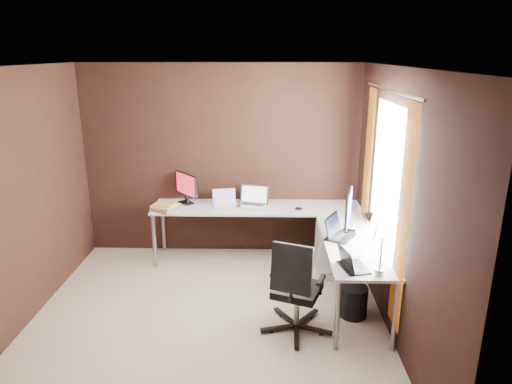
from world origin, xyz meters
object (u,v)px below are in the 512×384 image
(wastebasket, at_px, (354,301))
(monitor_right, at_px, (348,210))
(drawer_pedestal, at_px, (334,249))
(desk_lamp, at_px, (373,236))
(book_stack, at_px, (164,207))
(office_chair, at_px, (296,305))
(laptop_black_small, at_px, (351,264))
(monitor_left, at_px, (186,186))
(laptop_white, at_px, (225,202))
(laptop_silver, at_px, (253,201))
(laptop_black_big, at_px, (338,232))

(wastebasket, bearing_deg, monitor_right, 93.32)
(drawer_pedestal, relative_size, desk_lamp, 1.08)
(monitor_right, height_order, book_stack, monitor_right)
(desk_lamp, relative_size, office_chair, 0.57)
(laptop_black_small, xyz_separation_m, office_chair, (-0.48, 0.10, -0.49))
(drawer_pedestal, distance_m, desk_lamp, 1.64)
(drawer_pedestal, distance_m, book_stack, 2.17)
(monitor_left, height_order, desk_lamp, desk_lamp)
(laptop_white, height_order, wastebasket, laptop_white)
(book_stack, bearing_deg, office_chair, -42.76)
(laptop_black_small, height_order, desk_lamp, desk_lamp)
(laptop_black_small, height_order, office_chair, office_chair)
(monitor_left, bearing_deg, laptop_silver, 43.21)
(laptop_black_big, bearing_deg, wastebasket, -129.03)
(monitor_left, relative_size, monitor_right, 0.70)
(office_chair, height_order, wastebasket, office_chair)
(monitor_left, xyz_separation_m, laptop_silver, (0.87, -0.08, -0.17))
(laptop_white, bearing_deg, laptop_silver, -11.45)
(laptop_white, height_order, office_chair, office_chair)
(wastebasket, bearing_deg, laptop_black_small, -109.23)
(book_stack, bearing_deg, laptop_white, 17.28)
(laptop_white, relative_size, office_chair, 0.34)
(drawer_pedestal, relative_size, laptop_black_big, 1.42)
(monitor_left, relative_size, laptop_white, 1.21)
(monitor_left, distance_m, laptop_black_big, 2.12)
(office_chair, bearing_deg, book_stack, 158.18)
(monitor_left, height_order, laptop_black_small, monitor_left)
(monitor_right, xyz_separation_m, office_chair, (-0.59, -0.74, -0.71))
(monitor_right, bearing_deg, desk_lamp, -161.94)
(desk_lamp, bearing_deg, laptop_black_big, 77.93)
(drawer_pedestal, distance_m, wastebasket, 1.00)
(monitor_left, height_order, book_stack, monitor_left)
(laptop_black_big, height_order, book_stack, laptop_black_big)
(desk_lamp, relative_size, wastebasket, 1.71)
(monitor_left, distance_m, monitor_right, 2.17)
(laptop_black_big, xyz_separation_m, laptop_black_small, (0.01, -0.75, -0.00))
(laptop_white, height_order, laptop_silver, laptop_silver)
(monitor_right, distance_m, office_chair, 1.18)
(book_stack, height_order, wastebasket, book_stack)
(book_stack, bearing_deg, wastebasket, -28.03)
(office_chair, xyz_separation_m, wastebasket, (0.62, 0.29, -0.12))
(drawer_pedestal, bearing_deg, monitor_right, -85.32)
(drawer_pedestal, relative_size, monitor_left, 1.50)
(laptop_silver, height_order, office_chair, same)
(monitor_left, distance_m, laptop_black_small, 2.59)
(laptop_silver, bearing_deg, laptop_black_small, -47.72)
(monitor_right, bearing_deg, monitor_left, 76.57)
(desk_lamp, xyz_separation_m, wastebasket, (-0.03, 0.45, -0.92))
(monitor_right, xyz_separation_m, laptop_silver, (-1.05, 0.93, -0.22))
(laptop_white, bearing_deg, book_stack, -173.48)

